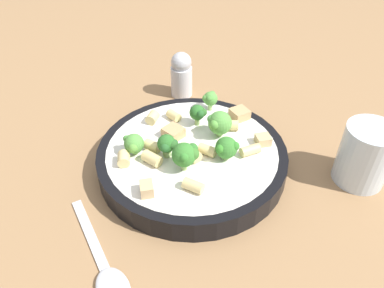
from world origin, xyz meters
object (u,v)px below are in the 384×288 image
at_px(broccoli_floret_1, 167,145).
at_px(drinking_glass, 364,158).
at_px(broccoli_floret_0, 219,123).
at_px(broccoli_floret_4, 210,99).
at_px(rigatoni_3, 193,186).
at_px(pepper_shaker, 181,74).
at_px(broccoli_floret_6, 227,148).
at_px(chicken_chunk_2, 263,140).
at_px(rigatoni_7, 153,144).
at_px(rigatoni_8, 191,153).
at_px(chicken_chunk_3, 147,189).
at_px(rigatoni_4, 152,159).
at_px(pasta_bowl, 192,156).
at_px(broccoli_floret_5, 185,155).
at_px(rigatoni_1, 174,116).
at_px(broccoli_floret_3, 134,144).
at_px(spoon, 106,272).
at_px(chicken_chunk_0, 173,132).
at_px(rigatoni_6, 152,118).
at_px(rigatoni_2, 250,150).
at_px(rigatoni_0, 207,150).
at_px(broccoli_floret_2, 198,113).
at_px(rigatoni_9, 124,159).
at_px(chicken_chunk_1, 240,114).
at_px(rigatoni_5, 231,125).

height_order(broccoli_floret_1, drinking_glass, drinking_glass).
bearing_deg(broccoli_floret_0, broccoli_floret_4, 97.86).
height_order(rigatoni_3, pepper_shaker, pepper_shaker).
bearing_deg(drinking_glass, broccoli_floret_6, 177.04).
bearing_deg(chicken_chunk_2, rigatoni_3, -138.63).
distance_m(broccoli_floret_0, rigatoni_7, 0.10).
height_order(rigatoni_3, rigatoni_8, rigatoni_8).
bearing_deg(chicken_chunk_3, rigatoni_4, 86.79).
height_order(pasta_bowl, rigatoni_7, rigatoni_7).
xyz_separation_m(broccoli_floret_5, rigatoni_7, (-0.05, 0.05, -0.02)).
relative_size(broccoli_floret_5, rigatoni_1, 1.93).
distance_m(broccoli_floret_3, rigatoni_3, 0.11).
xyz_separation_m(pasta_bowl, spoon, (-0.10, -0.18, -0.02)).
bearing_deg(chicken_chunk_2, rigatoni_7, -177.53).
relative_size(rigatoni_3, chicken_chunk_0, 0.97).
xyz_separation_m(broccoli_floret_0, broccoli_floret_3, (-0.12, -0.04, -0.01)).
bearing_deg(rigatoni_7, rigatoni_6, 93.66).
height_order(rigatoni_2, pepper_shaker, pepper_shaker).
bearing_deg(pepper_shaker, rigatoni_4, -99.84).
height_order(broccoli_floret_1, rigatoni_0, broccoli_floret_1).
distance_m(broccoli_floret_3, drinking_glass, 0.32).
distance_m(rigatoni_0, chicken_chunk_0, 0.06).
distance_m(broccoli_floret_0, rigatoni_4, 0.12).
height_order(broccoli_floret_2, rigatoni_0, broccoli_floret_2).
xyz_separation_m(rigatoni_7, chicken_chunk_2, (0.16, 0.01, -0.00)).
relative_size(pasta_bowl, rigatoni_1, 12.64).
bearing_deg(broccoli_floret_2, broccoli_floret_0, -42.40).
xyz_separation_m(rigatoni_9, chicken_chunk_2, (0.20, 0.04, -0.00)).
height_order(broccoli_floret_5, rigatoni_7, broccoli_floret_5).
relative_size(rigatoni_1, rigatoni_9, 1.06).
distance_m(broccoli_floret_4, rigatoni_3, 0.19).
height_order(rigatoni_9, chicken_chunk_0, rigatoni_9).
bearing_deg(chicken_chunk_3, rigatoni_6, 90.74).
bearing_deg(chicken_chunk_3, rigatoni_0, 42.73).
bearing_deg(broccoli_floret_4, rigatoni_4, -123.87).
distance_m(rigatoni_0, chicken_chunk_1, 0.11).
xyz_separation_m(rigatoni_5, rigatoni_7, (-0.12, -0.04, -0.00)).
height_order(chicken_chunk_3, pepper_shaker, pepper_shaker).
xyz_separation_m(broccoli_floret_6, rigatoni_4, (-0.10, -0.01, -0.01)).
bearing_deg(rigatoni_2, rigatoni_0, 179.07).
bearing_deg(broccoli_floret_3, rigatoni_4, -37.94).
distance_m(rigatoni_4, rigatoni_5, 0.14).
relative_size(broccoli_floret_3, drinking_glass, 0.36).
xyz_separation_m(rigatoni_1, rigatoni_5, (0.09, -0.03, 0.00)).
height_order(rigatoni_4, pepper_shaker, pepper_shaker).
bearing_deg(broccoli_floret_5, broccoli_floret_2, 78.63).
bearing_deg(spoon, rigatoni_1, 74.03).
relative_size(pasta_bowl, chicken_chunk_2, 13.26).
height_order(broccoli_floret_2, chicken_chunk_0, broccoli_floret_2).
relative_size(rigatoni_8, chicken_chunk_3, 1.23).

